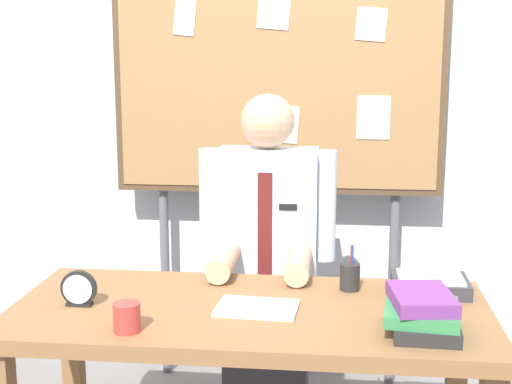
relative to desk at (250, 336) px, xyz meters
name	(u,v)px	position (x,y,z in m)	size (l,w,h in m)	color
back_wall	(281,100)	(0.00, 1.28, 0.69)	(6.40, 0.08, 2.70)	silver
desk	(250,336)	(0.00, 0.00, 0.00)	(1.57, 0.72, 0.76)	brown
person	(267,279)	(0.00, 0.60, 0.00)	(0.55, 0.56, 1.42)	#2D2D33
bulletin_board	(278,75)	(0.00, 1.07, 0.82)	(1.50, 0.09, 2.06)	#4C3823
book_stack	(423,313)	(0.54, -0.16, 0.16)	(0.24, 0.27, 0.12)	#262626
open_notebook	(257,308)	(0.03, -0.02, 0.11)	(0.26, 0.18, 0.01)	silver
desk_clock	(79,290)	(-0.56, -0.05, 0.15)	(0.12, 0.04, 0.12)	black
coffee_mug	(127,317)	(-0.34, -0.25, 0.14)	(0.08, 0.08, 0.09)	#B23833
pen_holder	(350,276)	(0.33, 0.22, 0.15)	(0.07, 0.07, 0.16)	#262626
paper_tray	(430,284)	(0.61, 0.22, 0.13)	(0.26, 0.20, 0.06)	#333338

